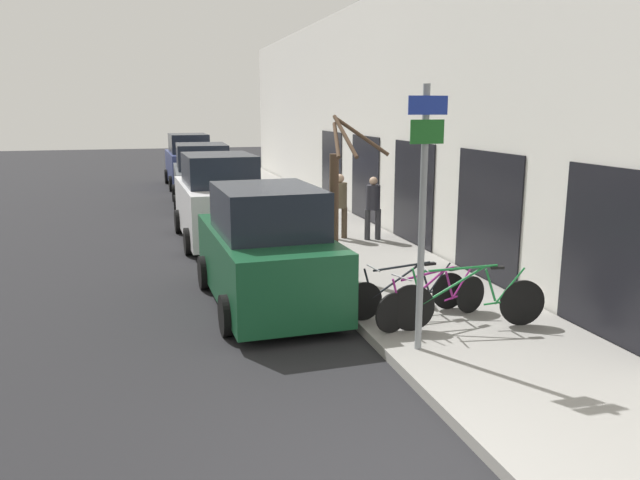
# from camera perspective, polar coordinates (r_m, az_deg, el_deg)

# --- Properties ---
(ground_plane) EXTENTS (80.00, 80.00, 0.00)m
(ground_plane) POSITION_cam_1_polar(r_m,az_deg,el_deg) (16.39, -8.10, -0.20)
(ground_plane) COLOR black
(sidewalk_curb) EXTENTS (3.20, 32.00, 0.15)m
(sidewalk_curb) POSITION_cam_1_polar(r_m,az_deg,el_deg) (19.56, -1.65, 2.11)
(sidewalk_curb) COLOR gray
(sidewalk_curb) RESTS_ON ground
(building_facade) EXTENTS (0.23, 32.00, 6.50)m
(building_facade) POSITION_cam_1_polar(r_m,az_deg,el_deg) (19.68, 3.40, 11.34)
(building_facade) COLOR silver
(building_facade) RESTS_ON ground
(signpost) EXTENTS (0.54, 0.11, 3.58)m
(signpost) POSITION_cam_1_polar(r_m,az_deg,el_deg) (8.37, 9.40, 2.99)
(signpost) COLOR gray
(signpost) RESTS_ON sidewalk_curb
(bicycle_0) EXTENTS (2.45, 0.50, 0.98)m
(bicycle_0) POSITION_cam_1_polar(r_m,az_deg,el_deg) (9.70, 13.34, -5.50)
(bicycle_0) COLOR black
(bicycle_0) RESTS_ON sidewalk_curb
(bicycle_1) EXTENTS (2.17, 0.79, 0.84)m
(bicycle_1) POSITION_cam_1_polar(r_m,az_deg,el_deg) (9.86, 10.31, -5.38)
(bicycle_1) COLOR black
(bicycle_1) RESTS_ON sidewalk_curb
(bicycle_2) EXTENTS (2.16, 0.44, 0.85)m
(bicycle_2) POSITION_cam_1_polar(r_m,az_deg,el_deg) (10.16, 8.02, -4.77)
(bicycle_2) COLOR black
(bicycle_2) RESTS_ON sidewalk_curb
(parked_car_0) EXTENTS (2.15, 4.34, 2.13)m
(parked_car_0) POSITION_cam_1_polar(r_m,az_deg,el_deg) (10.91, -4.92, -1.07)
(parked_car_0) COLOR #144728
(parked_car_0) RESTS_ON ground
(parked_car_1) EXTENTS (2.19, 4.58, 2.28)m
(parked_car_1) POSITION_cam_1_polar(r_m,az_deg,el_deg) (16.43, -9.21, 3.50)
(parked_car_1) COLOR silver
(parked_car_1) RESTS_ON ground
(parked_car_2) EXTENTS (2.18, 4.83, 2.21)m
(parked_car_2) POSITION_cam_1_polar(r_m,az_deg,el_deg) (22.45, -10.71, 5.58)
(parked_car_2) COLOR #51565B
(parked_car_2) RESTS_ON ground
(parked_car_3) EXTENTS (2.06, 4.70, 2.32)m
(parked_car_3) POSITION_cam_1_polar(r_m,az_deg,el_deg) (28.32, -11.90, 6.94)
(parked_car_3) COLOR navy
(parked_car_3) RESTS_ON ground
(pedestrian_near) EXTENTS (0.42, 0.35, 1.60)m
(pedestrian_near) POSITION_cam_1_polar(r_m,az_deg,el_deg) (15.74, 4.87, 3.34)
(pedestrian_near) COLOR #333338
(pedestrian_near) RESTS_ON sidewalk_curb
(pedestrian_far) EXTENTS (0.42, 0.37, 1.65)m
(pedestrian_far) POSITION_cam_1_polar(r_m,az_deg,el_deg) (15.81, 1.82, 3.53)
(pedestrian_far) COLOR #4C3D2D
(pedestrian_far) RESTS_ON sidewalk_curb
(street_tree) EXTENTS (1.16, 1.06, 3.15)m
(street_tree) POSITION_cam_1_polar(r_m,az_deg,el_deg) (12.02, 1.52, 3.47)
(street_tree) COLOR #4C3828
(street_tree) RESTS_ON sidewalk_curb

